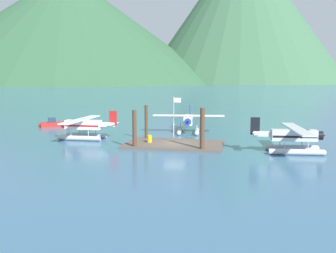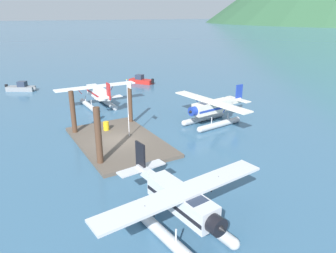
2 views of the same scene
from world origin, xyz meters
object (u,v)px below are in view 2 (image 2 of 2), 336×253
boat_grey_open_sw (22,88)px  flagpole (128,102)px  seaplane_silver_stbd_aft (181,206)px  boat_red_open_west (140,80)px  seaplane_white_port_fwd (97,95)px  fuel_drum (106,126)px  seaplane_cream_bow_centre (212,110)px

boat_grey_open_sw → flagpole: bearing=13.3°
seaplane_silver_stbd_aft → boat_grey_open_sw: bearing=-175.1°
seaplane_silver_stbd_aft → boat_red_open_west: (-36.65, 15.01, -1.09)m
seaplane_white_port_fwd → seaplane_silver_stbd_aft: bearing=-8.6°
boat_red_open_west → boat_grey_open_sw: same height
flagpole → fuel_drum: 4.40m
fuel_drum → boat_red_open_west: bearing=146.3°
flagpole → seaplane_silver_stbd_aft: 14.19m
seaplane_silver_stbd_aft → boat_grey_open_sw: size_ratio=2.42×
flagpole → boat_red_open_west: (-22.95, 12.08, -3.29)m
seaplane_cream_bow_centre → seaplane_white_port_fwd: same height
seaplane_cream_bow_centre → boat_grey_open_sw: size_ratio=2.42×
seaplane_cream_bow_centre → boat_grey_open_sw: 31.74m
seaplane_cream_bow_centre → seaplane_white_port_fwd: 15.40m
seaplane_cream_bow_centre → boat_red_open_west: size_ratio=2.42×
fuel_drum → seaplane_silver_stbd_aft: bearing=-5.6°
fuel_drum → boat_red_open_west: (-20.05, 13.38, -0.25)m
seaplane_cream_bow_centre → boat_grey_open_sw: seaplane_cream_bow_centre is taller
seaplane_silver_stbd_aft → boat_grey_open_sw: 41.00m
boat_red_open_west → boat_grey_open_sw: size_ratio=1.00×
boat_red_open_west → boat_grey_open_sw: (-4.19, -18.49, 0.00)m
seaplane_silver_stbd_aft → flagpole: bearing=167.9°
flagpole → boat_grey_open_sw: flagpole is taller
fuel_drum → seaplane_silver_stbd_aft: seaplane_silver_stbd_aft is taller
fuel_drum → seaplane_white_port_fwd: size_ratio=0.08×
seaplane_cream_bow_centre → seaplane_white_port_fwd: bearing=-146.7°
flagpole → boat_red_open_west: size_ratio=1.28×
boat_red_open_west → seaplane_silver_stbd_aft: bearing=-22.3°
boat_grey_open_sw → seaplane_silver_stbd_aft: bearing=4.9°
boat_grey_open_sw → boat_red_open_west: bearing=77.2°
fuel_drum → boat_grey_open_sw: size_ratio=0.20×
boat_grey_open_sw → seaplane_cream_bow_centre: bearing=30.1°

